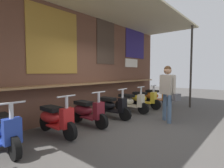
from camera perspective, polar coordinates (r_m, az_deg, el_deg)
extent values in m
plane|color=#474442|center=(4.78, 5.65, -14.07)|extent=(26.07, 26.07, 0.00)
cube|color=brown|center=(5.94, -10.64, 6.89)|extent=(9.31, 0.25, 3.58)
cube|color=olive|center=(5.71, -8.63, 0.07)|extent=(8.38, 0.36, 0.05)
cube|color=olive|center=(5.31, -18.31, 13.11)|extent=(1.57, 0.02, 1.82)
cube|color=#423328|center=(6.73, -2.00, 13.56)|extent=(0.95, 0.02, 1.66)
cube|color=navy|center=(8.34, 7.60, 12.79)|extent=(1.50, 0.02, 1.29)
cube|color=beige|center=(7.99, 6.35, 6.77)|extent=(0.95, 0.03, 0.37)
cube|color=beige|center=(5.35, -1.05, 25.04)|extent=(8.94, 2.37, 0.06)
cylinder|color=#332D28|center=(7.97, 24.31, 5.17)|extent=(0.08, 0.08, 3.40)
ellipsoid|color=#233D9E|center=(4.13, -32.50, -11.71)|extent=(0.41, 0.72, 0.30)
cube|color=black|center=(4.04, -32.42, -9.15)|extent=(0.32, 0.56, 0.10)
cube|color=#233D9E|center=(3.85, -31.03, -15.12)|extent=(0.40, 0.52, 0.04)
cube|color=#233D9E|center=(3.51, -29.74, -13.15)|extent=(0.29, 0.17, 0.44)
cylinder|color=#B7B7BC|center=(3.48, -29.81, -11.09)|extent=(0.07, 0.07, 0.70)
cylinder|color=#B7B7BC|center=(3.41, -30.01, -5.39)|extent=(0.46, 0.06, 0.04)
cylinder|color=black|center=(3.51, -29.07, -17.80)|extent=(0.12, 0.40, 0.40)
ellipsoid|color=red|center=(4.55, -19.33, -9.94)|extent=(0.39, 0.70, 0.30)
cube|color=black|center=(4.46, -19.05, -7.56)|extent=(0.31, 0.55, 0.10)
cube|color=red|center=(4.30, -16.81, -12.75)|extent=(0.39, 0.50, 0.04)
cube|color=red|center=(4.00, -14.46, -10.69)|extent=(0.28, 0.16, 0.44)
cylinder|color=#B7B7BC|center=(3.97, -14.49, -8.87)|extent=(0.07, 0.07, 0.70)
cylinder|color=#B7B7BC|center=(3.91, -14.58, -3.87)|extent=(0.46, 0.04, 0.04)
cylinder|color=black|center=(4.00, -13.53, -14.71)|extent=(0.10, 0.40, 0.40)
cylinder|color=black|center=(4.81, -20.84, -11.68)|extent=(0.10, 0.40, 0.40)
ellipsoid|color=maroon|center=(5.11, -9.50, -8.25)|extent=(0.39, 0.71, 0.30)
cube|color=black|center=(5.04, -9.16, -6.11)|extent=(0.31, 0.56, 0.10)
cube|color=maroon|center=(4.89, -6.83, -10.60)|extent=(0.39, 0.51, 0.04)
cube|color=maroon|center=(4.63, -4.34, -8.61)|extent=(0.28, 0.16, 0.44)
cylinder|color=#B7B7BC|center=(4.60, -4.35, -7.03)|extent=(0.07, 0.07, 0.70)
cylinder|color=#B7B7BC|center=(4.55, -4.37, -2.70)|extent=(0.46, 0.04, 0.04)
cylinder|color=black|center=(4.62, -3.44, -12.07)|extent=(0.11, 0.40, 0.40)
cylinder|color=black|center=(5.35, -11.19, -9.93)|extent=(0.11, 0.40, 0.40)
ellipsoid|color=black|center=(5.79, -1.95, -6.78)|extent=(0.41, 0.72, 0.30)
cube|color=black|center=(5.72, -1.56, -4.87)|extent=(0.32, 0.56, 0.10)
cube|color=black|center=(5.61, 0.85, -8.70)|extent=(0.40, 0.52, 0.04)
cube|color=black|center=(5.39, 3.42, -6.82)|extent=(0.29, 0.17, 0.44)
cylinder|color=#B7B7BC|center=(5.37, 3.43, -5.46)|extent=(0.07, 0.07, 0.70)
cylinder|color=#B7B7BC|center=(5.32, 3.44, -1.74)|extent=(0.46, 0.06, 0.04)
cylinder|color=black|center=(5.39, 4.30, -9.75)|extent=(0.12, 0.40, 0.40)
cylinder|color=black|center=(5.99, -3.81, -8.38)|extent=(0.12, 0.40, 0.40)
ellipsoid|color=beige|center=(6.62, 4.38, -5.45)|extent=(0.41, 0.72, 0.30)
cube|color=black|center=(6.56, 4.75, -3.77)|extent=(0.32, 0.56, 0.10)
cube|color=beige|center=(6.46, 6.98, -7.05)|extent=(0.40, 0.52, 0.04)
cube|color=beige|center=(6.28, 9.36, -5.35)|extent=(0.29, 0.17, 0.44)
cylinder|color=#B7B7BC|center=(6.26, 9.38, -4.18)|extent=(0.07, 0.07, 0.70)
cylinder|color=#B7B7BC|center=(6.22, 9.41, -0.98)|extent=(0.46, 0.06, 0.04)
cylinder|color=black|center=(6.28, 10.15, -7.86)|extent=(0.12, 0.40, 0.40)
cylinder|color=black|center=(6.79, 2.59, -6.92)|extent=(0.12, 0.40, 0.40)
ellipsoid|color=gold|center=(7.40, 8.70, -4.50)|extent=(0.42, 0.72, 0.30)
cube|color=black|center=(7.35, 9.06, -2.99)|extent=(0.33, 0.57, 0.10)
cube|color=gold|center=(7.26, 11.13, -5.88)|extent=(0.41, 0.52, 0.04)
cube|color=gold|center=(7.11, 13.35, -4.33)|extent=(0.29, 0.18, 0.44)
cylinder|color=#B7B7BC|center=(7.09, 13.36, -3.29)|extent=(0.07, 0.07, 0.70)
cylinder|color=#B7B7BC|center=(7.06, 13.41, -0.47)|extent=(0.46, 0.06, 0.04)
cylinder|color=black|center=(7.11, 14.06, -6.54)|extent=(0.12, 0.41, 0.40)
cylinder|color=black|center=(7.55, 7.00, -5.86)|extent=(0.12, 0.41, 0.40)
ellipsoid|color=orange|center=(8.33, 12.60, -3.62)|extent=(0.41, 0.71, 0.30)
cube|color=black|center=(8.28, 12.94, -2.27)|extent=(0.32, 0.56, 0.10)
cube|color=orange|center=(8.21, 14.80, -4.82)|extent=(0.40, 0.51, 0.04)
cube|color=orange|center=(8.06, 16.79, -3.43)|extent=(0.29, 0.17, 0.44)
cylinder|color=#B7B7BC|center=(8.05, 16.81, -2.51)|extent=(0.07, 0.07, 0.70)
cylinder|color=#B7B7BC|center=(8.02, 16.85, -0.03)|extent=(0.46, 0.05, 0.04)
cylinder|color=black|center=(8.07, 17.42, -5.38)|extent=(0.11, 0.40, 0.40)
cylinder|color=black|center=(8.47, 11.05, -4.85)|extent=(0.11, 0.40, 0.40)
cylinder|color=slate|center=(5.66, 16.72, -7.11)|extent=(0.12, 0.12, 0.82)
cylinder|color=slate|center=(5.35, 18.14, -7.77)|extent=(0.12, 0.12, 0.82)
cube|color=#ADA393|center=(5.41, 17.55, -0.17)|extent=(0.31, 0.45, 0.58)
sphere|color=#A37556|center=(5.40, 17.64, 4.18)|extent=(0.22, 0.22, 0.22)
sphere|color=#472D19|center=(5.40, 17.65, 4.59)|extent=(0.20, 0.20, 0.20)
cylinder|color=#ADA393|center=(5.57, 15.59, -0.26)|extent=(0.08, 0.08, 0.54)
cylinder|color=#ADA393|center=(5.26, 19.62, -0.57)|extent=(0.08, 0.08, 0.54)
cube|color=#4C4C51|center=(5.27, 20.28, -4.10)|extent=(0.28, 0.17, 0.20)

